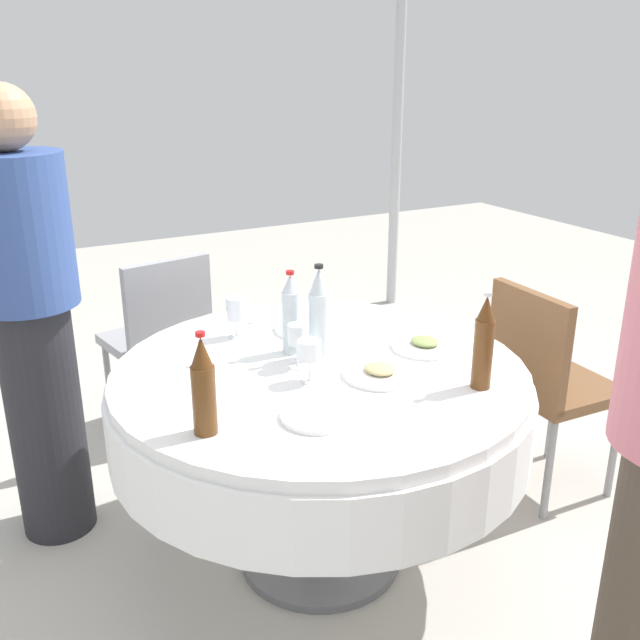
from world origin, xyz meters
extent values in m
plane|color=#B7B2A8|center=(0.00, 0.00, 0.00)|extent=(10.00, 10.00, 0.00)
cylinder|color=white|center=(0.00, 0.00, 0.72)|extent=(1.33, 1.33, 0.04)
cylinder|color=white|center=(0.00, 0.00, 0.59)|extent=(1.36, 1.36, 0.22)
cylinder|color=slate|center=(0.00, 0.00, 0.24)|extent=(0.14, 0.14, 0.48)
cylinder|color=slate|center=(0.00, 0.00, 0.01)|extent=(0.56, 0.56, 0.03)
cylinder|color=#593314|center=(-0.36, -0.35, 0.85)|extent=(0.06, 0.06, 0.21)
cone|color=#593314|center=(-0.36, -0.35, 0.99)|extent=(0.05, 0.05, 0.07)
cylinder|color=silver|center=(-0.36, -0.35, 1.03)|extent=(0.02, 0.02, 0.01)
cylinder|color=silver|center=(0.15, 0.03, 0.85)|extent=(0.06, 0.06, 0.21)
cone|color=silver|center=(0.15, 0.03, 0.98)|extent=(0.05, 0.05, 0.06)
cylinder|color=red|center=(0.15, 0.03, 1.02)|extent=(0.03, 0.03, 0.01)
cylinder|color=silver|center=(0.07, -0.04, 0.85)|extent=(0.07, 0.07, 0.22)
cone|color=silver|center=(0.07, -0.04, 1.00)|extent=(0.06, 0.06, 0.09)
cylinder|color=black|center=(0.07, -0.04, 1.05)|extent=(0.03, 0.03, 0.01)
cylinder|color=#593314|center=(-0.23, 0.47, 0.83)|extent=(0.06, 0.06, 0.19)
cone|color=#593314|center=(-0.23, 0.47, 0.97)|extent=(0.06, 0.06, 0.08)
cylinder|color=red|center=(-0.23, 0.47, 1.02)|extent=(0.03, 0.03, 0.01)
cylinder|color=white|center=(0.37, 0.13, 0.74)|extent=(0.06, 0.06, 0.00)
cylinder|color=white|center=(0.37, 0.13, 0.78)|extent=(0.01, 0.01, 0.06)
cylinder|color=white|center=(0.37, 0.13, 0.85)|extent=(0.07, 0.07, 0.08)
cylinder|color=maroon|center=(0.37, 0.13, 0.82)|extent=(0.06, 0.06, 0.03)
cylinder|color=white|center=(-0.08, 0.08, 0.74)|extent=(0.06, 0.06, 0.00)
cylinder|color=white|center=(-0.08, 0.08, 0.78)|extent=(0.01, 0.01, 0.07)
cylinder|color=white|center=(-0.08, 0.08, 0.84)|extent=(0.07, 0.07, 0.06)
cylinder|color=white|center=(0.03, 0.06, 0.74)|extent=(0.06, 0.06, 0.00)
cylinder|color=white|center=(0.03, 0.06, 0.78)|extent=(0.01, 0.01, 0.08)
cylinder|color=white|center=(0.03, 0.06, 0.85)|extent=(0.06, 0.06, 0.06)
cylinder|color=white|center=(-0.15, -0.13, 0.75)|extent=(0.23, 0.23, 0.02)
ellipsoid|color=tan|center=(-0.15, -0.13, 0.77)|extent=(0.10, 0.09, 0.02)
cylinder|color=white|center=(-0.03, -0.39, 0.75)|extent=(0.22, 0.22, 0.02)
ellipsoid|color=#8C9E59|center=(-0.03, -0.39, 0.77)|extent=(0.10, 0.09, 0.02)
cylinder|color=white|center=(-0.30, 0.17, 0.75)|extent=(0.21, 0.21, 0.02)
cylinder|color=white|center=(0.31, -0.12, 0.75)|extent=(0.25, 0.25, 0.02)
cube|color=silver|center=(0.27, 0.32, 0.74)|extent=(0.16, 0.11, 0.00)
cube|color=silver|center=(0.54, -0.02, 0.74)|extent=(0.14, 0.14, 0.00)
cylinder|color=#26262B|center=(0.64, 0.78, 0.44)|extent=(0.26, 0.26, 0.89)
cylinder|color=#334C8C|center=(0.64, 0.78, 1.14)|extent=(0.34, 0.34, 0.51)
sphere|color=tan|center=(0.64, 0.78, 1.50)|extent=(0.21, 0.21, 0.21)
cube|color=#99999E|center=(1.20, 0.22, 0.45)|extent=(0.46, 0.46, 0.04)
cube|color=#99999E|center=(1.03, 0.19, 0.66)|extent=(0.11, 0.40, 0.42)
cylinder|color=gray|center=(1.40, 0.08, 0.21)|extent=(0.03, 0.03, 0.43)
cylinder|color=gray|center=(1.34, 0.42, 0.21)|extent=(0.03, 0.03, 0.43)
cylinder|color=gray|center=(1.07, 0.02, 0.21)|extent=(0.03, 0.03, 0.43)
cylinder|color=gray|center=(1.01, 0.36, 0.21)|extent=(0.03, 0.03, 0.43)
cube|color=brown|center=(-0.04, -1.05, 0.45)|extent=(0.42, 0.42, 0.04)
cube|color=brown|center=(-0.03, -0.87, 0.66)|extent=(0.40, 0.06, 0.42)
cylinder|color=gray|center=(-0.22, -1.21, 0.21)|extent=(0.03, 0.03, 0.43)
cylinder|color=gray|center=(0.12, -1.22, 0.21)|extent=(0.03, 0.03, 0.43)
cylinder|color=gray|center=(-0.20, -0.87, 0.21)|extent=(0.03, 0.03, 0.43)
cylinder|color=gray|center=(0.14, -0.88, 0.21)|extent=(0.03, 0.03, 0.43)
cylinder|color=#B2B5B7|center=(2.27, -1.82, 1.25)|extent=(0.07, 0.07, 2.49)
camera|label=1|loc=(-1.83, 0.99, 1.66)|focal=39.83mm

